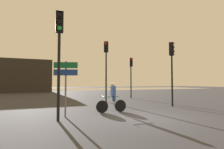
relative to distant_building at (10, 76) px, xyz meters
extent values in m
plane|color=#333338|center=(9.17, -26.04, -2.74)|extent=(120.00, 120.00, 0.00)
cube|color=gray|center=(9.17, 10.00, -2.73)|extent=(80.00, 16.00, 0.01)
cube|color=#2D2823|center=(0.00, 0.00, 0.00)|extent=(12.95, 4.00, 5.47)
cylinder|color=black|center=(9.83, -19.33, -0.66)|extent=(0.12, 0.12, 4.14)
cube|color=black|center=(9.83, -19.33, 1.86)|extent=(0.40, 0.38, 0.90)
cylinder|color=red|center=(9.75, -19.44, 2.15)|extent=(0.17, 0.14, 0.19)
cube|color=black|center=(9.73, -19.46, 2.26)|extent=(0.22, 0.21, 0.02)
cylinder|color=black|center=(9.75, -19.44, 1.86)|extent=(0.17, 0.14, 0.19)
cube|color=black|center=(9.73, -19.46, 1.97)|extent=(0.22, 0.21, 0.02)
cylinder|color=black|center=(9.75, -19.44, 1.57)|extent=(0.17, 0.14, 0.19)
cube|color=black|center=(9.73, -19.46, 1.68)|extent=(0.22, 0.21, 0.02)
cylinder|color=black|center=(13.09, -23.48, -1.01)|extent=(0.12, 0.12, 3.46)
cube|color=black|center=(13.09, -23.48, 1.17)|extent=(0.40, 0.37, 0.90)
cylinder|color=red|center=(13.16, -23.60, 1.46)|extent=(0.18, 0.12, 0.19)
cube|color=black|center=(13.17, -23.62, 1.57)|extent=(0.22, 0.20, 0.02)
cylinder|color=black|center=(13.16, -23.60, 1.17)|extent=(0.18, 0.12, 0.19)
cube|color=black|center=(13.17, -23.62, 1.28)|extent=(0.22, 0.20, 0.02)
cylinder|color=black|center=(13.16, -23.60, 0.88)|extent=(0.18, 0.12, 0.19)
cube|color=black|center=(13.17, -23.62, 0.99)|extent=(0.22, 0.20, 0.02)
cylinder|color=black|center=(13.48, -16.87, -1.09)|extent=(0.12, 0.12, 3.29)
cube|color=black|center=(13.48, -16.87, 1.01)|extent=(0.36, 0.30, 0.90)
cylinder|color=red|center=(13.45, -17.00, 1.30)|extent=(0.19, 0.07, 0.19)
cube|color=black|center=(13.45, -17.02, 1.41)|extent=(0.21, 0.16, 0.02)
cylinder|color=black|center=(13.45, -17.00, 1.01)|extent=(0.19, 0.07, 0.19)
cube|color=black|center=(13.45, -17.02, 1.12)|extent=(0.21, 0.16, 0.02)
cylinder|color=black|center=(13.45, -17.00, 0.72)|extent=(0.19, 0.07, 0.19)
cube|color=black|center=(13.45, -17.02, 0.83)|extent=(0.21, 0.16, 0.02)
cylinder|color=black|center=(5.52, -25.32, -0.87)|extent=(0.12, 0.12, 3.73)
cube|color=black|center=(5.52, -25.32, 1.45)|extent=(0.33, 0.25, 0.90)
cylinder|color=black|center=(5.52, -25.46, 1.74)|extent=(0.19, 0.04, 0.19)
cube|color=black|center=(5.52, -25.48, 1.85)|extent=(0.19, 0.13, 0.02)
cylinder|color=black|center=(5.52, -25.46, 1.45)|extent=(0.19, 0.04, 0.19)
cube|color=black|center=(5.52, -25.48, 1.56)|extent=(0.19, 0.13, 0.02)
cylinder|color=green|center=(5.52, -25.46, 1.16)|extent=(0.19, 0.04, 0.19)
cube|color=black|center=(5.52, -25.48, 1.27)|extent=(0.19, 0.13, 0.02)
cylinder|color=slate|center=(5.90, -24.61, -1.44)|extent=(0.08, 0.08, 2.60)
cube|color=#116038|center=(5.89, -24.66, -0.33)|extent=(1.06, 0.36, 0.28)
cube|color=navy|center=(5.89, -24.66, -0.67)|extent=(1.06, 0.36, 0.28)
cylinder|color=black|center=(7.84, -24.18, -2.41)|extent=(0.66, 0.05, 0.66)
cylinder|color=black|center=(8.89, -24.20, -2.41)|extent=(0.66, 0.05, 0.66)
cylinder|color=#1E592D|center=(8.37, -24.19, -1.91)|extent=(0.84, 0.06, 0.04)
cylinder|color=#1E592D|center=(8.52, -24.20, -2.13)|extent=(0.04, 0.04, 0.55)
cylinder|color=#1E592D|center=(7.89, -24.18, -1.86)|extent=(0.04, 0.46, 0.03)
cylinder|color=navy|center=(8.52, -24.10, -1.86)|extent=(0.11, 0.11, 0.60)
cylinder|color=navy|center=(8.51, -24.30, -1.86)|extent=(0.11, 0.11, 0.60)
cube|color=navy|center=(8.47, -24.20, -1.59)|extent=(0.21, 0.30, 0.54)
sphere|color=beige|center=(8.44, -24.19, -1.22)|extent=(0.20, 0.20, 0.20)
camera|label=1|loc=(4.87, -32.97, -1.14)|focal=28.00mm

